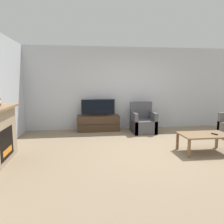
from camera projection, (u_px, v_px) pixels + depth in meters
name	position (u px, v px, depth m)	size (l,w,h in m)	color
ground_plane	(153.00, 149.00, 5.19)	(24.00, 24.00, 0.00)	#89755B
wall_back	(132.00, 88.00, 7.32)	(12.00, 0.06, 2.70)	silver
tv_stand	(98.00, 123.00, 7.04)	(1.34, 0.47, 0.50)	#422D1E
tv	(98.00, 108.00, 6.96)	(1.07, 0.18, 0.52)	black
armchair	(143.00, 123.00, 6.86)	(0.70, 0.76, 0.94)	#4C4C51
coffee_table	(204.00, 136.00, 4.91)	(1.08, 0.66, 0.42)	brown
remote	(215.00, 134.00, 4.86)	(0.09, 0.15, 0.02)	black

